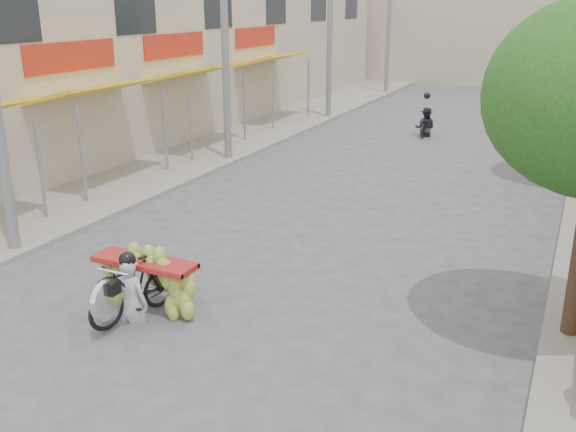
{
  "coord_description": "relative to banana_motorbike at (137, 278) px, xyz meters",
  "views": [
    {
      "loc": [
        5.17,
        -6.02,
        5.07
      ],
      "look_at": [
        0.2,
        4.67,
        1.1
      ],
      "focal_mm": 40.0,
      "sensor_mm": 36.0,
      "label": 1
    }
  ],
  "objects": [
    {
      "name": "far_building",
      "position": [
        1.25,
        36.21,
        2.81
      ],
      "size": [
        20.0,
        6.0,
        7.0
      ],
      "primitive_type": "cube",
      "color": "#BBAC94",
      "rests_on": "ground"
    },
    {
      "name": "bg_motorbike_b",
      "position": [
        3.9,
        20.23,
        0.16
      ],
      "size": [
        1.18,
        1.75,
        1.95
      ],
      "color": "black",
      "rests_on": "ground"
    },
    {
      "name": "banana_motorbike",
      "position": [
        0.0,
        0.0,
        0.0
      ],
      "size": [
        2.2,
        1.92,
        2.05
      ],
      "color": "black",
      "rests_on": "ground"
    },
    {
      "name": "sidewalk_left",
      "position": [
        -5.75,
        13.21,
        -0.63
      ],
      "size": [
        4.0,
        60.0,
        0.12
      ],
      "primitive_type": "cube",
      "color": "gray",
      "rests_on": "ground"
    },
    {
      "name": "utility_pole_back",
      "position": [
        -4.15,
        28.21,
        3.34
      ],
      "size": [
        0.6,
        0.24,
        8.0
      ],
      "color": "slate",
      "rests_on": "ground"
    },
    {
      "name": "shophouse_row_left",
      "position": [
        -10.74,
        12.19,
        2.31
      ],
      "size": [
        9.77,
        40.0,
        6.0
      ],
      "color": "#BBAC94",
      "rests_on": "ground"
    },
    {
      "name": "ground",
      "position": [
        1.25,
        -1.79,
        -0.69
      ],
      "size": [
        120.0,
        120.0,
        0.0
      ],
      "primitive_type": "plane",
      "color": "#545459",
      "rests_on": "ground"
    },
    {
      "name": "bg_motorbike_a",
      "position": [
        0.77,
        17.06,
        0.06
      ],
      "size": [
        0.83,
        1.66,
        1.95
      ],
      "color": "black",
      "rests_on": "ground"
    },
    {
      "name": "bg_motorbike_c",
      "position": [
        2.25,
        26.42,
        0.11
      ],
      "size": [
        1.22,
        1.74,
        1.95
      ],
      "color": "black",
      "rests_on": "ground"
    },
    {
      "name": "utility_pole_far",
      "position": [
        -4.15,
        19.21,
        3.34
      ],
      "size": [
        0.6,
        0.24,
        8.0
      ],
      "color": "slate",
      "rests_on": "ground"
    },
    {
      "name": "utility_pole_mid",
      "position": [
        -4.15,
        10.21,
        3.34
      ],
      "size": [
        0.6,
        0.24,
        8.0
      ],
      "color": "slate",
      "rests_on": "ground"
    }
  ]
}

